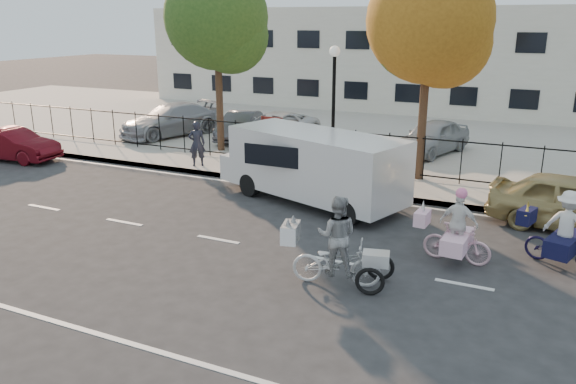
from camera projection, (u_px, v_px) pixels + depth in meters
The scene contains 22 objects.
ground at pixel (218, 240), 14.12m from camera, with size 120.00×120.00×0.00m, color #333334.
road_markings at pixel (218, 239), 14.12m from camera, with size 60.00×9.52×0.01m, color silver, non-canonical shape.
curb at pixel (299, 185), 18.48m from camera, with size 60.00×0.10×0.15m, color #A8A399.
sidewalk at pixel (311, 178), 19.39m from camera, with size 60.00×2.20×0.15m, color #A8A399.
parking_lot at pixel (382, 133), 27.11m from camera, with size 60.00×15.60×0.15m, color #A8A399.
iron_fence at pixel (323, 148), 20.10m from camera, with size 58.00×0.06×1.50m, color black, non-canonical shape.
building at pixel (428, 58), 34.92m from camera, with size 34.00×10.00×6.00m, color silver.
lamppost at pixel (334, 87), 18.90m from camera, with size 0.36×0.36×4.33m.
street_sign at pixel (272, 131), 20.35m from camera, with size 0.85×0.06×1.80m.
zebra_trike at pixel (337, 251), 11.54m from camera, with size 2.26×1.21×1.93m.
unicorn_bike at pixel (456, 235), 12.65m from camera, with size 1.77×1.23×1.77m.
bull_bike at pixel (564, 236), 12.44m from camera, with size 1.95×1.38×1.76m.
white_van at pixel (312, 164), 16.68m from camera, with size 6.50×3.71×2.14m.
red_sedan at pixel (13, 145), 21.93m from camera, with size 1.32×3.78×1.25m, color #500911.
gold_sedan at pixel (576, 203), 14.56m from camera, with size 1.74×4.33×1.48m, color tan.
pedestrian at pixel (197, 144), 20.43m from camera, with size 0.60×0.40×1.66m, color black.
lot_car_a at pixel (171, 120), 25.92m from camera, with size 2.00×4.92×1.43m, color #A0A1A7.
lot_car_b at pixel (274, 128), 24.49m from camera, with size 2.09×4.53×1.26m, color silver.
lot_car_c at pixel (241, 126), 25.08m from camera, with size 1.28×3.68×1.21m, color #47484E.
lot_car_d at pixel (432, 137), 22.41m from camera, with size 1.58×3.93×1.34m, color #979B9E.
tree_west at pixel (221, 23), 21.67m from camera, with size 4.04×4.04×7.40m.
tree_mid at pixel (434, 27), 17.57m from camera, with size 3.96×3.96×7.26m.
Camera 1 is at (7.11, -11.19, 5.31)m, focal length 35.00 mm.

